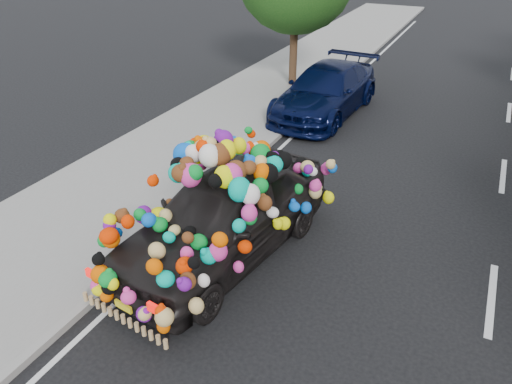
% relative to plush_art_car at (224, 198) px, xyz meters
% --- Properties ---
extents(ground, '(100.00, 100.00, 0.00)m').
position_rel_plush_art_car_xyz_m(ground, '(1.04, 0.76, -1.19)').
color(ground, black).
rests_on(ground, ground).
extents(sidewalk, '(4.00, 60.00, 0.12)m').
position_rel_plush_art_car_xyz_m(sidewalk, '(-3.26, 0.76, -1.13)').
color(sidewalk, gray).
rests_on(sidewalk, ground).
extents(kerb, '(0.15, 60.00, 0.13)m').
position_rel_plush_art_car_xyz_m(kerb, '(-1.31, 0.76, -1.13)').
color(kerb, gray).
rests_on(kerb, ground).
extents(lane_markings, '(6.00, 50.00, 0.01)m').
position_rel_plush_art_car_xyz_m(lane_markings, '(4.64, 0.76, -1.19)').
color(lane_markings, silver).
rests_on(lane_markings, ground).
extents(plush_art_car, '(3.12, 5.39, 2.31)m').
position_rel_plush_art_car_xyz_m(plush_art_car, '(0.00, 0.00, 0.00)').
color(plush_art_car, black).
rests_on(plush_art_car, ground).
extents(navy_sedan, '(2.45, 5.32, 1.51)m').
position_rel_plush_art_car_xyz_m(navy_sedan, '(-0.76, 8.08, -0.44)').
color(navy_sedan, black).
rests_on(navy_sedan, ground).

